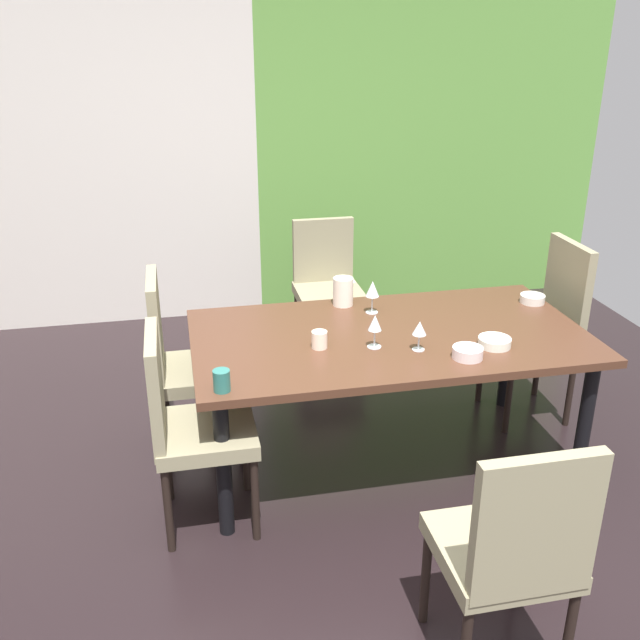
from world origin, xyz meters
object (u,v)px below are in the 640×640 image
(serving_bowl_north, at_px, (532,299))
(serving_bowl_right, at_px, (495,342))
(chair_head_near, at_px, (513,547))
(wine_glass_corner, at_px, (372,290))
(chair_head_far, at_px, (327,281))
(chair_right_far, at_px, (545,324))
(wine_glass_near_window, at_px, (375,324))
(serving_bowl_center, at_px, (468,353))
(wine_glass_left, at_px, (419,329))
(pitcher_south, at_px, (343,291))
(dining_table, at_px, (389,346))
(cup_west, at_px, (319,340))
(cup_rear, at_px, (222,381))
(chair_left_far, at_px, (182,358))
(chair_left_near, at_px, (187,420))

(serving_bowl_north, distance_m, serving_bowl_right, 0.67)
(chair_head_near, height_order, wine_glass_corner, chair_head_near)
(chair_head_near, bearing_deg, chair_head_far, 90.68)
(chair_right_far, height_order, wine_glass_near_window, chair_right_far)
(wine_glass_near_window, relative_size, serving_bowl_center, 1.16)
(chair_head_near, height_order, wine_glass_left, chair_head_near)
(serving_bowl_center, relative_size, pitcher_south, 0.90)
(dining_table, distance_m, chair_head_near, 1.39)
(wine_glass_corner, relative_size, cup_west, 2.11)
(serving_bowl_north, height_order, cup_rear, cup_rear)
(serving_bowl_center, bearing_deg, serving_bowl_north, 43.13)
(chair_left_far, xyz_separation_m, wine_glass_corner, (1.01, -0.03, 0.31))
(serving_bowl_right, bearing_deg, chair_head_near, -110.85)
(serving_bowl_center, relative_size, cup_rear, 1.49)
(dining_table, distance_m, chair_head_far, 1.38)
(wine_glass_near_window, bearing_deg, cup_rear, -158.79)
(wine_glass_corner, xyz_separation_m, cup_west, (-0.37, -0.38, -0.09))
(dining_table, height_order, chair_right_far, chair_right_far)
(chair_left_far, xyz_separation_m, cup_west, (0.65, -0.40, 0.22))
(serving_bowl_center, distance_m, cup_rear, 1.14)
(wine_glass_left, bearing_deg, chair_head_far, 93.39)
(dining_table, xyz_separation_m, cup_west, (-0.38, -0.10, 0.11))
(chair_right_far, xyz_separation_m, cup_rear, (-1.90, -0.74, 0.21))
(wine_glass_corner, height_order, cup_west, wine_glass_corner)
(serving_bowl_center, bearing_deg, chair_head_near, -103.76)
(serving_bowl_north, distance_m, serving_bowl_center, 0.86)
(chair_left_near, bearing_deg, wine_glass_near_window, 100.46)
(chair_left_far, bearing_deg, wine_glass_near_window, 63.55)
(chair_left_far, distance_m, serving_bowl_right, 1.59)
(serving_bowl_center, bearing_deg, wine_glass_left, 145.93)
(cup_rear, bearing_deg, serving_bowl_center, 4.39)
(wine_glass_left, xyz_separation_m, wine_glass_corner, (-0.09, 0.50, 0.02))
(chair_right_far, bearing_deg, chair_head_far, 44.46)
(serving_bowl_center, bearing_deg, pitcher_south, 117.67)
(chair_left_far, bearing_deg, cup_west, 58.06)
(chair_left_far, height_order, wine_glass_near_window, chair_left_far)
(chair_left_near, bearing_deg, dining_table, 106.80)
(chair_right_far, bearing_deg, serving_bowl_north, 115.99)
(chair_left_far, xyz_separation_m, chair_left_near, (0.00, -0.62, -0.02))
(pitcher_south, bearing_deg, wine_glass_left, -71.70)
(chair_head_near, bearing_deg, chair_right_far, 58.98)
(dining_table, relative_size, pitcher_south, 12.49)
(serving_bowl_right, relative_size, cup_west, 1.86)
(cup_west, bearing_deg, wine_glass_left, -14.71)
(wine_glass_near_window, xyz_separation_m, serving_bowl_center, (0.39, -0.20, -0.09))
(chair_head_near, distance_m, wine_glass_left, 1.21)
(chair_right_far, xyz_separation_m, cup_west, (-1.41, -0.40, 0.21))
(dining_table, bearing_deg, wine_glass_near_window, -130.21)
(chair_head_far, height_order, pitcher_south, chair_head_far)
(dining_table, relative_size, cup_rear, 20.65)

